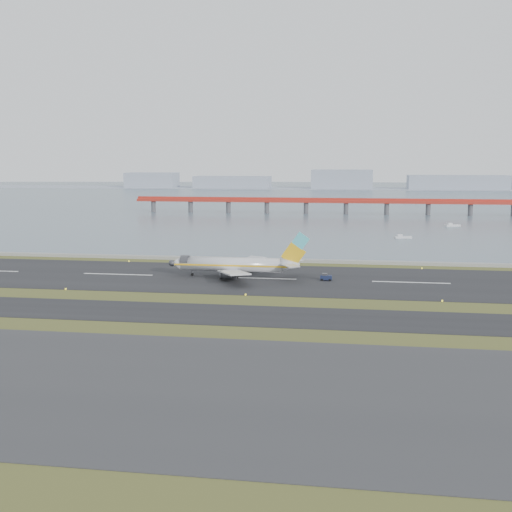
# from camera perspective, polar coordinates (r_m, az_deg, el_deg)

# --- Properties ---
(ground) EXTENTS (1000.00, 1000.00, 0.00)m
(ground) POSITION_cam_1_polar(r_m,az_deg,el_deg) (144.28, -1.43, -4.15)
(ground) COLOR #324518
(ground) RESTS_ON ground
(apron_strip) EXTENTS (1000.00, 50.00, 0.10)m
(apron_strip) POSITION_cam_1_polar(r_m,az_deg,el_deg) (92.68, -7.55, -11.40)
(apron_strip) COLOR #2F2F31
(apron_strip) RESTS_ON ground
(taxiway_strip) EXTENTS (1000.00, 18.00, 0.10)m
(taxiway_strip) POSITION_cam_1_polar(r_m,az_deg,el_deg) (132.78, -2.35, -5.24)
(taxiway_strip) COLOR black
(taxiway_strip) RESTS_ON ground
(runway_strip) EXTENTS (1000.00, 45.00, 0.10)m
(runway_strip) POSITION_cam_1_polar(r_m,az_deg,el_deg) (173.29, 0.31, -2.00)
(runway_strip) COLOR black
(runway_strip) RESTS_ON ground
(seawall) EXTENTS (1000.00, 2.50, 1.00)m
(seawall) POSITION_cam_1_polar(r_m,az_deg,el_deg) (202.53, 1.56, -0.36)
(seawall) COLOR gray
(seawall) RESTS_ON ground
(bay_water) EXTENTS (1400.00, 800.00, 1.30)m
(bay_water) POSITION_cam_1_polar(r_m,az_deg,el_deg) (599.95, 6.36, 5.35)
(bay_water) COLOR #435560
(bay_water) RESTS_ON ground
(red_pier) EXTENTS (260.00, 5.00, 10.20)m
(red_pier) POSITION_cam_1_polar(r_m,az_deg,el_deg) (389.39, 8.01, 4.77)
(red_pier) COLOR #B12A1E
(red_pier) RESTS_ON ground
(far_shoreline) EXTENTS (1400.00, 80.00, 60.50)m
(far_shoreline) POSITION_cam_1_polar(r_m,az_deg,el_deg) (759.12, 7.92, 6.41)
(far_shoreline) COLOR #949EAF
(far_shoreline) RESTS_ON ground
(airliner) EXTENTS (38.52, 32.89, 12.80)m
(airliner) POSITION_cam_1_polar(r_m,az_deg,el_deg) (174.78, -1.72, -0.79)
(airliner) COLOR silver
(airliner) RESTS_ON ground
(pushback_tug) EXTENTS (3.07, 1.87, 1.94)m
(pushback_tug) POSITION_cam_1_polar(r_m,az_deg,el_deg) (171.14, 6.23, -1.88)
(pushback_tug) COLOR #141C39
(pushback_tug) RESTS_ON ground
(workboat_near) EXTENTS (7.19, 3.50, 1.67)m
(workboat_near) POSITION_cam_1_polar(r_m,az_deg,el_deg) (270.91, 12.91, 1.65)
(workboat_near) COLOR silver
(workboat_near) RESTS_ON ground
(workboat_far) EXTENTS (7.88, 5.22, 1.84)m
(workboat_far) POSITION_cam_1_polar(r_m,az_deg,el_deg) (326.38, 17.03, 2.62)
(workboat_far) COLOR silver
(workboat_far) RESTS_ON ground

